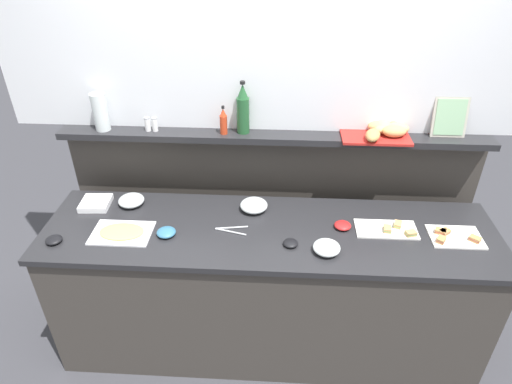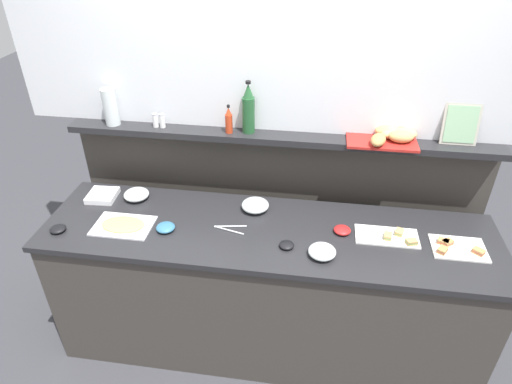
% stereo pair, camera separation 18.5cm
% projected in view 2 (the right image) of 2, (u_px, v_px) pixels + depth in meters
% --- Properties ---
extents(ground_plane, '(12.00, 12.00, 0.00)m').
position_uv_depth(ground_plane, '(276.00, 278.00, 3.49)').
color(ground_plane, '#38383D').
extents(buffet_counter, '(2.57, 0.68, 0.93)m').
position_uv_depth(buffet_counter, '(267.00, 290.00, 2.74)').
color(buffet_counter, '#3D3833').
rests_on(buffet_counter, ground_plane).
extents(back_ledge_unit, '(2.62, 0.22, 1.32)m').
position_uv_depth(back_ledge_unit, '(277.00, 213.00, 3.05)').
color(back_ledge_unit, '#3D3833').
rests_on(back_ledge_unit, ground_plane).
extents(upper_wall_panel, '(3.22, 0.08, 1.28)m').
position_uv_depth(upper_wall_panel, '(283.00, 19.00, 2.39)').
color(upper_wall_panel, white).
rests_on(upper_wall_panel, back_ledge_unit).
extents(sandwich_platter_side, '(0.28, 0.20, 0.04)m').
position_uv_depth(sandwich_platter_side, '(457.00, 248.00, 2.35)').
color(sandwich_platter_side, white).
rests_on(sandwich_platter_side, buffet_counter).
extents(sandwich_platter_rear, '(0.34, 0.17, 0.04)m').
position_uv_depth(sandwich_platter_rear, '(390.00, 236.00, 2.43)').
color(sandwich_platter_rear, white).
rests_on(sandwich_platter_rear, buffet_counter).
extents(cold_cuts_platter, '(0.33, 0.23, 0.02)m').
position_uv_depth(cold_cuts_platter, '(123.00, 225.00, 2.51)').
color(cold_cuts_platter, silver).
rests_on(cold_cuts_platter, buffet_counter).
extents(glass_bowl_large, '(0.16, 0.16, 0.07)m').
position_uv_depth(glass_bowl_large, '(255.00, 206.00, 2.64)').
color(glass_bowl_large, silver).
rests_on(glass_bowl_large, buffet_counter).
extents(glass_bowl_medium, '(0.16, 0.16, 0.06)m').
position_uv_depth(glass_bowl_medium, '(137.00, 195.00, 2.75)').
color(glass_bowl_medium, silver).
rests_on(glass_bowl_medium, buffet_counter).
extents(glass_bowl_small, '(0.15, 0.15, 0.06)m').
position_uv_depth(glass_bowl_small, '(322.00, 252.00, 2.29)').
color(glass_bowl_small, silver).
rests_on(glass_bowl_small, buffet_counter).
extents(condiment_bowl_cream, '(0.08, 0.08, 0.03)m').
position_uv_depth(condiment_bowl_cream, '(287.00, 245.00, 2.36)').
color(condiment_bowl_cream, black).
rests_on(condiment_bowl_cream, buffet_counter).
extents(condiment_bowl_teal, '(0.11, 0.11, 0.04)m').
position_uv_depth(condiment_bowl_teal, '(166.00, 227.00, 2.48)').
color(condiment_bowl_teal, teal).
rests_on(condiment_bowl_teal, buffet_counter).
extents(condiment_bowl_red, '(0.09, 0.09, 0.03)m').
position_uv_depth(condiment_bowl_red, '(58.00, 229.00, 2.47)').
color(condiment_bowl_red, black).
rests_on(condiment_bowl_red, buffet_counter).
extents(condiment_bowl_dark, '(0.10, 0.10, 0.03)m').
position_uv_depth(condiment_bowl_dark, '(342.00, 230.00, 2.46)').
color(condiment_bowl_dark, red).
rests_on(condiment_bowl_dark, buffet_counter).
extents(serving_tongs, '(0.19, 0.08, 0.01)m').
position_uv_depth(serving_tongs, '(229.00, 228.00, 2.50)').
color(serving_tongs, '#B7BABF').
rests_on(serving_tongs, buffet_counter).
extents(napkin_stack, '(0.18, 0.18, 0.03)m').
position_uv_depth(napkin_stack, '(103.00, 195.00, 2.76)').
color(napkin_stack, white).
rests_on(napkin_stack, buffet_counter).
extents(hot_sauce_bottle, '(0.04, 0.04, 0.18)m').
position_uv_depth(hot_sauce_bottle, '(229.00, 121.00, 2.63)').
color(hot_sauce_bottle, red).
rests_on(hot_sauce_bottle, back_ledge_unit).
extents(wine_bottle_green, '(0.08, 0.08, 0.32)m').
position_uv_depth(wine_bottle_green, '(248.00, 110.00, 2.60)').
color(wine_bottle_green, '#23562D').
rests_on(wine_bottle_green, back_ledge_unit).
extents(salt_shaker, '(0.03, 0.03, 0.09)m').
position_uv_depth(salt_shaker, '(155.00, 120.00, 2.72)').
color(salt_shaker, white).
rests_on(salt_shaker, back_ledge_unit).
extents(pepper_shaker, '(0.03, 0.03, 0.09)m').
position_uv_depth(pepper_shaker, '(162.00, 121.00, 2.71)').
color(pepper_shaker, white).
rests_on(pepper_shaker, back_ledge_unit).
extents(bread_basket, '(0.40, 0.30, 0.08)m').
position_uv_depth(bread_basket, '(391.00, 135.00, 2.56)').
color(bread_basket, '#B2231E').
rests_on(bread_basket, back_ledge_unit).
extents(framed_picture, '(0.20, 0.07, 0.24)m').
position_uv_depth(framed_picture, '(461.00, 124.00, 2.49)').
color(framed_picture, '#B2AD9E').
rests_on(framed_picture, back_ledge_unit).
extents(water_carafe, '(0.09, 0.09, 0.23)m').
position_uv_depth(water_carafe, '(110.00, 107.00, 2.71)').
color(water_carafe, silver).
rests_on(water_carafe, back_ledge_unit).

